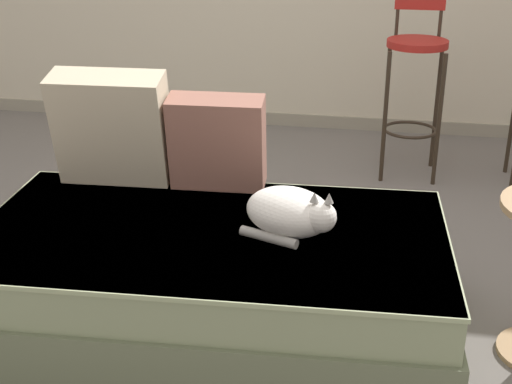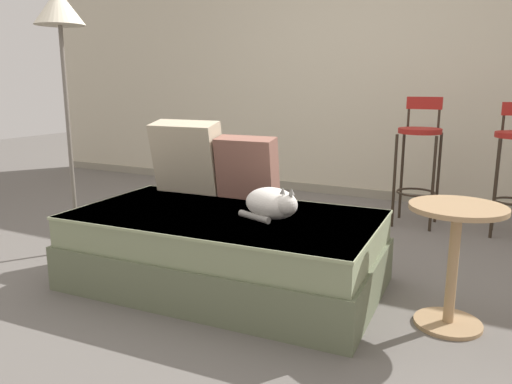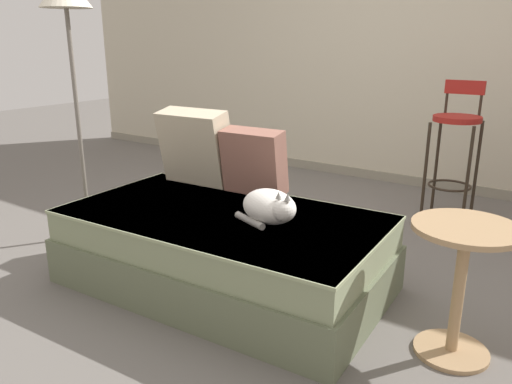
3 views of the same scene
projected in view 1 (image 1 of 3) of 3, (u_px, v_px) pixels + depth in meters
ground_plane at (235, 278)px, 3.12m from camera, size 16.00×16.00×0.00m
wall_baseboard_trim at (298, 120)px, 5.09m from camera, size 8.00×0.02×0.09m
couch at (212, 280)px, 2.67m from camera, size 1.78×1.06×0.43m
throw_pillow_corner at (112, 128)px, 2.91m from camera, size 0.47×0.27×0.48m
throw_pillow_middle at (217, 142)px, 2.87m from camera, size 0.39×0.21×0.40m
cat at (291, 213)px, 2.52m from camera, size 0.38×0.34×0.20m
bar_stool_near_window at (415, 70)px, 4.03m from camera, size 0.34×0.34×1.04m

